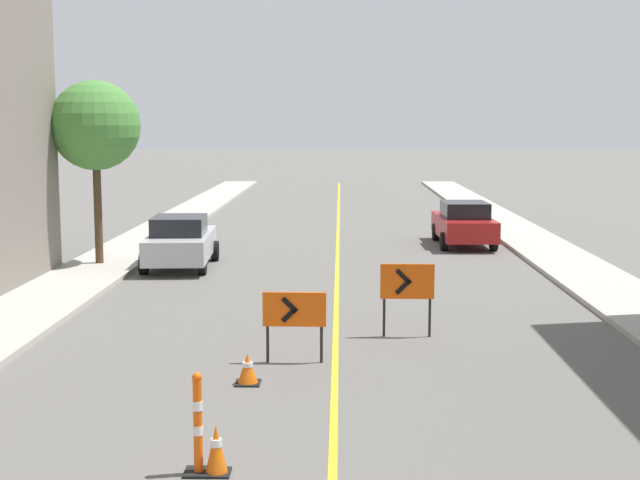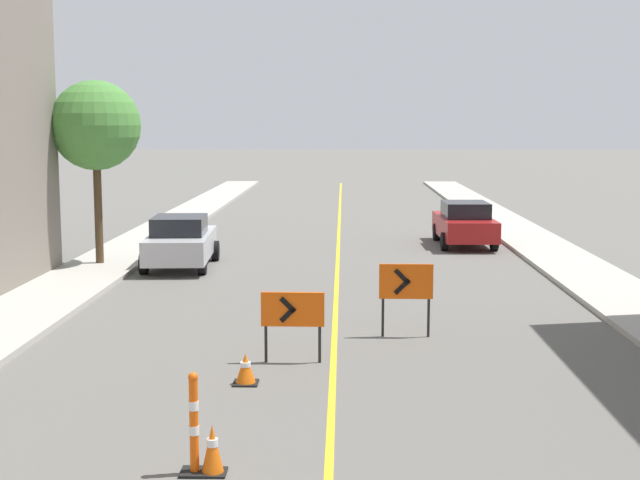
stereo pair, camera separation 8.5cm
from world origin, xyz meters
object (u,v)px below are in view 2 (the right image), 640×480
at_px(traffic_cone_fifth, 246,369).
at_px(arrow_barricade_secondary, 406,285).
at_px(parked_car_curb_near, 181,241).
at_px(street_tree_left_near, 96,126).
at_px(delineator_post_rear, 194,429).
at_px(traffic_cone_fourth, 212,450).
at_px(parked_car_curb_mid, 465,224).
at_px(arrow_barricade_primary, 293,312).

bearing_deg(traffic_cone_fifth, arrow_barricade_secondary, 49.35).
bearing_deg(arrow_barricade_secondary, traffic_cone_fifth, -130.08).
height_order(parked_car_curb_near, street_tree_left_near, street_tree_left_near).
height_order(traffic_cone_fifth, parked_car_curb_near, parked_car_curb_near).
xyz_separation_m(delineator_post_rear, arrow_barricade_secondary, (3.16, 7.31, 0.51)).
bearing_deg(arrow_barricade_secondary, parked_car_curb_near, 126.21).
bearing_deg(delineator_post_rear, traffic_cone_fourth, -0.96).
height_order(arrow_barricade_secondary, parked_car_curb_near, parked_car_curb_near).
relative_size(delineator_post_rear, street_tree_left_near, 0.24).
distance_m(arrow_barricade_secondary, street_tree_left_near, 12.75).
bearing_deg(parked_car_curb_mid, traffic_cone_fifth, -110.45).
distance_m(traffic_cone_fifth, delineator_post_rear, 3.91).
bearing_deg(arrow_barricade_secondary, street_tree_left_near, 135.65).
relative_size(traffic_cone_fourth, arrow_barricade_secondary, 0.42).
xyz_separation_m(traffic_cone_fourth, parked_car_curb_mid, (5.99, 21.10, 0.48)).
distance_m(traffic_cone_fifth, street_tree_left_near, 14.04).
bearing_deg(delineator_post_rear, parked_car_curb_near, 100.89).
distance_m(traffic_cone_fifth, parked_car_curb_near, 12.58).
bearing_deg(parked_car_curb_near, delineator_post_rear, -82.28).
distance_m(traffic_cone_fourth, parked_car_curb_mid, 21.94).
distance_m(traffic_cone_fourth, traffic_cone_fifth, 3.89).
bearing_deg(parked_car_curb_near, traffic_cone_fifth, -77.94).
xyz_separation_m(delineator_post_rear, parked_car_curb_near, (-3.08, 16.01, 0.22)).
height_order(arrow_barricade_secondary, street_tree_left_near, street_tree_left_near).
height_order(traffic_cone_fifth, arrow_barricade_primary, arrow_barricade_primary).
relative_size(traffic_cone_fourth, parked_car_curb_near, 0.15).
xyz_separation_m(traffic_cone_fifth, arrow_barricade_secondary, (2.94, 3.42, 0.83)).
bearing_deg(traffic_cone_fourth, arrow_barricade_primary, 82.30).
relative_size(delineator_post_rear, arrow_barricade_secondary, 0.86).
height_order(traffic_cone_fifth, street_tree_left_near, street_tree_left_near).
xyz_separation_m(arrow_barricade_secondary, parked_car_curb_mid, (3.06, 13.79, -0.29)).
relative_size(arrow_barricade_primary, street_tree_left_near, 0.24).
distance_m(traffic_cone_fourth, arrow_barricade_primary, 5.36).
bearing_deg(traffic_cone_fourth, arrow_barricade_secondary, 68.18).
height_order(traffic_cone_fifth, delineator_post_rear, delineator_post_rear).
relative_size(traffic_cone_fourth, delineator_post_rear, 0.49).
bearing_deg(delineator_post_rear, arrow_barricade_primary, 79.88).
bearing_deg(arrow_barricade_primary, traffic_cone_fourth, -96.66).
relative_size(arrow_barricade_primary, parked_car_curb_mid, 0.30).
relative_size(traffic_cone_fifth, parked_car_curb_near, 0.12).
relative_size(parked_car_curb_mid, street_tree_left_near, 0.78).
bearing_deg(arrow_barricade_primary, arrow_barricade_secondary, 43.73).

